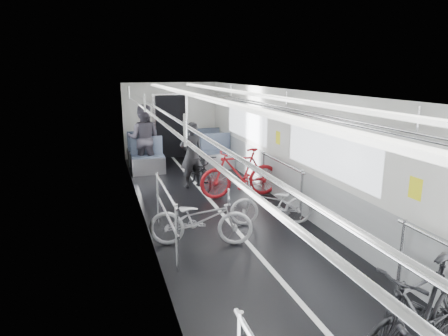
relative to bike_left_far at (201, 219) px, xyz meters
The scene contains 8 objects.
car_shell 1.97m from the bike_left_far, 66.35° to the left, with size 3.02×14.01×2.41m.
bike_left_far is the anchor object (origin of this frame).
bike_right_near 3.51m from the bike_left_far, 67.83° to the right, with size 0.50×1.77×1.06m, color black.
bike_right_mid 1.51m from the bike_left_far, 17.22° to the left, with size 0.53×1.52×0.80m, color #9B9B9F.
bike_right_far 2.62m from the bike_left_far, 56.50° to the left, with size 0.52×1.83×1.10m, color maroon.
bike_aisle 3.27m from the bike_left_far, 76.69° to the left, with size 0.55×1.59×0.83m, color black.
person_standing 3.35m from the bike_left_far, 79.67° to the left, with size 0.58×0.38×1.59m, color black.
person_seated 5.20m from the bike_left_far, 93.58° to the left, with size 0.91×0.71×1.88m, color #2F2B33.
Camera 1 is at (-2.19, -5.80, 2.77)m, focal length 32.00 mm.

